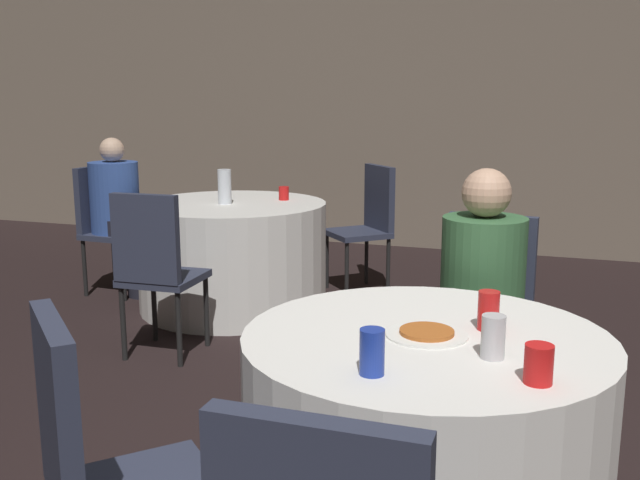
# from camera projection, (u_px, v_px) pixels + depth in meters

# --- Properties ---
(wall_back) EXTENTS (16.00, 0.06, 2.80)m
(wall_back) POSITION_uv_depth(u_px,v_px,m) (527.00, 100.00, 6.35)
(wall_back) COLOR #7A6B5B
(wall_back) RESTS_ON ground_plane
(table_near) EXTENTS (1.12, 1.12, 0.73)m
(table_near) POSITION_uv_depth(u_px,v_px,m) (423.00, 446.00, 2.22)
(table_near) COLOR white
(table_near) RESTS_ON ground_plane
(table_far) EXTENTS (1.28, 1.28, 0.73)m
(table_far) POSITION_uv_depth(u_px,v_px,m) (233.00, 255.00, 4.90)
(table_far) COLOR white
(table_far) RESTS_ON ground_plane
(chair_near_north) EXTENTS (0.43, 0.44, 0.94)m
(chair_near_north) POSITION_uv_depth(u_px,v_px,m) (485.00, 304.00, 3.07)
(chair_near_north) COLOR #2D3347
(chair_near_north) RESTS_ON ground_plane
(chair_near_southwest) EXTENTS (0.57, 0.57, 0.94)m
(chair_near_southwest) POSITION_uv_depth(u_px,v_px,m) (98.00, 464.00, 1.74)
(chair_near_southwest) COLOR #2D3347
(chair_near_southwest) RESTS_ON ground_plane
(chair_far_northeast) EXTENTS (0.57, 0.57, 0.94)m
(chair_far_northeast) POSITION_uv_depth(u_px,v_px,m) (369.00, 217.00, 5.29)
(chair_far_northeast) COLOR #2D3347
(chair_far_northeast) RESTS_ON ground_plane
(chair_far_west) EXTENTS (0.42, 0.42, 0.94)m
(chair_far_west) POSITION_uv_depth(u_px,v_px,m) (105.00, 218.00, 5.24)
(chair_far_west) COLOR #2D3347
(chair_far_west) RESTS_ON ground_plane
(chair_far_south) EXTENTS (0.41, 0.42, 0.94)m
(chair_far_south) POSITION_uv_depth(u_px,v_px,m) (155.00, 261.00, 3.87)
(chair_far_south) COLOR #2D3347
(chair_far_south) RESTS_ON ground_plane
(person_green_jacket) EXTENTS (0.36, 0.51, 1.15)m
(person_green_jacket) POSITION_uv_depth(u_px,v_px,m) (478.00, 307.00, 2.91)
(person_green_jacket) COLOR black
(person_green_jacket) RESTS_ON ground_plane
(person_blue_shirt) EXTENTS (0.52, 0.36, 1.15)m
(person_blue_shirt) POSITION_uv_depth(u_px,v_px,m) (123.00, 215.00, 5.17)
(person_blue_shirt) COLOR black
(person_blue_shirt) RESTS_ON ground_plane
(pizza_plate_near) EXTENTS (0.25, 0.25, 0.02)m
(pizza_plate_near) POSITION_uv_depth(u_px,v_px,m) (427.00, 333.00, 2.15)
(pizza_plate_near) COLOR white
(pizza_plate_near) RESTS_ON table_near
(soda_can_blue) EXTENTS (0.07, 0.07, 0.12)m
(soda_can_blue) POSITION_uv_depth(u_px,v_px,m) (372.00, 352.00, 1.84)
(soda_can_blue) COLOR #1E38A5
(soda_can_blue) RESTS_ON table_near
(soda_can_red) EXTENTS (0.07, 0.07, 0.12)m
(soda_can_red) POSITION_uv_depth(u_px,v_px,m) (488.00, 311.00, 2.19)
(soda_can_red) COLOR red
(soda_can_red) RESTS_ON table_near
(soda_can_silver) EXTENTS (0.07, 0.07, 0.12)m
(soda_can_silver) POSITION_uv_depth(u_px,v_px,m) (493.00, 337.00, 1.95)
(soda_can_silver) COLOR silver
(soda_can_silver) RESTS_ON table_near
(cup_near) EXTENTS (0.07, 0.07, 0.10)m
(cup_near) POSITION_uv_depth(u_px,v_px,m) (539.00, 364.00, 1.78)
(cup_near) COLOR red
(cup_near) RESTS_ON table_near
(bottle_far) EXTENTS (0.09, 0.09, 0.23)m
(bottle_far) POSITION_uv_depth(u_px,v_px,m) (225.00, 187.00, 4.75)
(bottle_far) COLOR silver
(bottle_far) RESTS_ON table_far
(cup_far) EXTENTS (0.07, 0.07, 0.09)m
(cup_far) POSITION_uv_depth(u_px,v_px,m) (284.00, 193.00, 4.94)
(cup_far) COLOR red
(cup_far) RESTS_ON table_far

